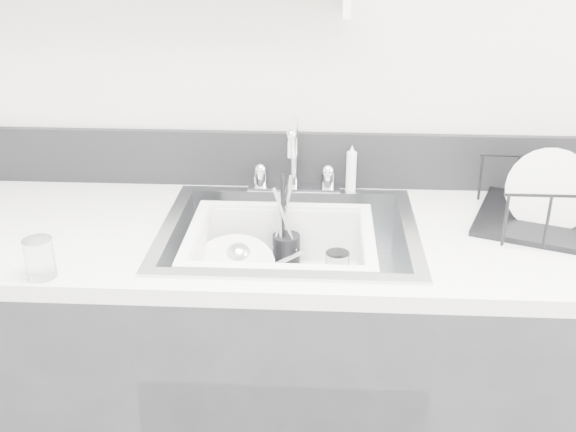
# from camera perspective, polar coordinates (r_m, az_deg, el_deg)

# --- Properties ---
(counter_run) EXTENTS (3.20, 0.62, 0.92)m
(counter_run) POSITION_cam_1_polar(r_m,az_deg,el_deg) (1.93, 0.09, -13.59)
(counter_run) COLOR #28282B
(counter_run) RESTS_ON ground
(backsplash) EXTENTS (3.20, 0.02, 0.16)m
(backsplash) POSITION_cam_1_polar(r_m,az_deg,el_deg) (1.93, 0.58, 4.80)
(backsplash) COLOR black
(backsplash) RESTS_ON counter_run
(sink) EXTENTS (0.64, 0.52, 0.20)m
(sink) POSITION_cam_1_polar(r_m,az_deg,el_deg) (1.73, 0.09, -3.86)
(sink) COLOR silver
(sink) RESTS_ON counter_run
(faucet) EXTENTS (0.26, 0.18, 0.23)m
(faucet) POSITION_cam_1_polar(r_m,az_deg,el_deg) (1.89, 0.50, 3.70)
(faucet) COLOR silver
(faucet) RESTS_ON counter_run
(side_sprayer) EXTENTS (0.03, 0.03, 0.14)m
(side_sprayer) POSITION_cam_1_polar(r_m,az_deg,el_deg) (1.89, 5.37, 3.97)
(side_sprayer) COLOR white
(side_sprayer) RESTS_ON counter_run
(wash_tub) EXTENTS (0.48, 0.40, 0.18)m
(wash_tub) POSITION_cam_1_polar(r_m,az_deg,el_deg) (1.69, -0.63, -4.03)
(wash_tub) COLOR white
(wash_tub) RESTS_ON sink
(plate_stack) EXTENTS (0.26, 0.25, 0.10)m
(plate_stack) POSITION_cam_1_polar(r_m,az_deg,el_deg) (1.73, -4.36, -5.17)
(plate_stack) COLOR white
(plate_stack) RESTS_ON wash_tub
(utensil_cup) EXTENTS (0.07, 0.07, 0.25)m
(utensil_cup) POSITION_cam_1_polar(r_m,az_deg,el_deg) (1.81, -0.16, -2.72)
(utensil_cup) COLOR black
(utensil_cup) RESTS_ON wash_tub
(ladle) EXTENTS (0.31, 0.22, 0.08)m
(ladle) POSITION_cam_1_polar(r_m,az_deg,el_deg) (1.73, -2.12, -4.60)
(ladle) COLOR silver
(ladle) RESTS_ON wash_tub
(tumbler_in_tub) EXTENTS (0.08, 0.08, 0.09)m
(tumbler_in_tub) POSITION_cam_1_polar(r_m,az_deg,el_deg) (1.74, 4.18, -4.44)
(tumbler_in_tub) COLOR white
(tumbler_in_tub) RESTS_ON wash_tub
(tumbler_counter) EXTENTS (0.07, 0.07, 0.09)m
(tumbler_counter) POSITION_cam_1_polar(r_m,az_deg,el_deg) (1.55, -20.28, -3.38)
(tumbler_counter) COLOR white
(tumbler_counter) RESTS_ON counter_run
(dish_rack) EXTENTS (0.51, 0.45, 0.15)m
(dish_rack) POSITION_cam_1_polar(r_m,az_deg,el_deg) (1.81, 22.79, 1.33)
(dish_rack) COLOR black
(dish_rack) RESTS_ON counter_run
(bowl_small) EXTENTS (0.12, 0.12, 0.03)m
(bowl_small) POSITION_cam_1_polar(r_m,az_deg,el_deg) (1.68, 3.34, -6.59)
(bowl_small) COLOR white
(bowl_small) RESTS_ON wash_tub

